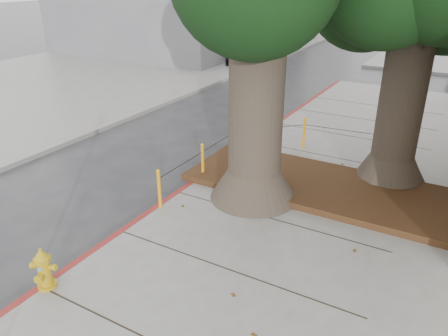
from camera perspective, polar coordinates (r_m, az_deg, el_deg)
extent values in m
plane|color=#28282B|center=(8.35, -2.74, -12.77)|extent=(140.00, 140.00, 0.00)
cube|color=slate|center=(24.06, -18.67, 11.23)|extent=(14.00, 60.00, 0.15)
cube|color=maroon|center=(11.03, -4.58, -2.45)|extent=(0.14, 26.00, 0.16)
cube|color=black|center=(10.98, 12.28, -2.22)|extent=(6.40, 2.60, 0.16)
cone|color=#4C3F33|center=(10.23, 3.89, -2.03)|extent=(2.04, 2.04, 0.70)
cylinder|color=#4C3F33|center=(9.50, 4.24, 9.00)|extent=(1.20, 1.20, 4.22)
cone|color=#4C3F33|center=(11.77, 20.88, -0.01)|extent=(1.77, 1.77, 0.70)
cylinder|color=#4C3F33|center=(11.19, 22.26, 8.51)|extent=(1.04, 1.04, 3.84)
cylinder|color=#F89D0D|center=(9.82, -8.44, -2.80)|extent=(0.08, 0.08, 0.90)
sphere|color=#F89D0D|center=(9.62, -8.61, -0.42)|extent=(0.09, 0.09, 0.09)
cylinder|color=#F89D0D|center=(11.14, -2.80, 0.85)|extent=(0.08, 0.08, 0.90)
sphere|color=#F89D0D|center=(10.96, -2.85, 3.01)|extent=(0.09, 0.09, 0.09)
cylinder|color=#F89D0D|center=(12.57, 1.61, 3.69)|extent=(0.08, 0.08, 0.90)
sphere|color=#F89D0D|center=(12.42, 1.63, 5.63)|extent=(0.09, 0.09, 0.09)
cylinder|color=#F89D0D|center=(13.31, 10.42, 4.48)|extent=(0.08, 0.08, 0.90)
sphere|color=#F89D0D|center=(13.16, 10.57, 6.32)|extent=(0.09, 0.09, 0.09)
cylinder|color=#F89D0D|center=(13.00, 19.85, 2.90)|extent=(0.08, 0.08, 0.90)
sphere|color=#F89D0D|center=(12.85, 20.13, 4.77)|extent=(0.09, 0.09, 0.09)
cylinder|color=black|center=(10.35, -5.50, 0.49)|extent=(0.02, 1.80, 0.02)
cylinder|color=black|center=(11.74, -0.47, 3.58)|extent=(0.02, 1.80, 0.02)
cylinder|color=black|center=(12.81, 6.19, 5.24)|extent=(1.51, 1.51, 0.02)
cylinder|color=black|center=(13.02, 15.21, 4.82)|extent=(2.20, 0.22, 0.02)
cylinder|color=gold|center=(8.23, -22.07, -13.96)|extent=(0.41, 0.41, 0.06)
cylinder|color=gold|center=(8.07, -22.37, -12.46)|extent=(0.28, 0.28, 0.49)
cylinder|color=gold|center=(7.93, -22.67, -10.96)|extent=(0.37, 0.37, 0.07)
cone|color=gold|center=(7.88, -22.78, -10.40)|extent=(0.35, 0.35, 0.14)
cylinder|color=gold|center=(7.83, -22.88, -9.86)|extent=(0.07, 0.07, 0.05)
cylinder|color=gold|center=(8.07, -23.31, -11.63)|extent=(0.16, 0.13, 0.09)
cylinder|color=gold|center=(7.94, -21.69, -11.93)|extent=(0.16, 0.13, 0.09)
cylinder|color=gold|center=(7.99, -22.79, -12.95)|extent=(0.17, 0.18, 0.13)
cube|color=#5999D8|center=(7.92, -22.92, -12.11)|extent=(0.07, 0.03, 0.07)
imported|color=black|center=(26.46, 3.78, 14.71)|extent=(1.81, 4.26, 1.23)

